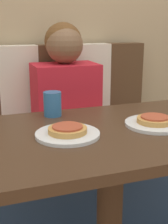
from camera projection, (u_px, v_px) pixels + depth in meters
booth_seat at (67, 186)px, 1.81m from camera, size 1.09×0.48×0.44m
booth_backrest at (56, 94)px, 1.84m from camera, size 1.09×0.10×0.58m
dining_table at (111, 160)px, 1.15m from camera, size 0.90×0.63×0.77m
person at (65, 92)px, 1.66m from camera, size 0.34×0.23×0.70m
plate_left at (68, 134)px, 1.05m from camera, size 0.22×0.22×0.01m
plate_right at (154, 124)px, 1.16m from camera, size 0.22×0.22×0.01m
pizza_left at (68, 129)px, 1.05m from camera, size 0.13×0.13×0.02m
pizza_right at (155, 119)px, 1.15m from camera, size 0.13×0.13×0.02m
drinking_cup at (52, 104)px, 1.27m from camera, size 0.07×0.07×0.10m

